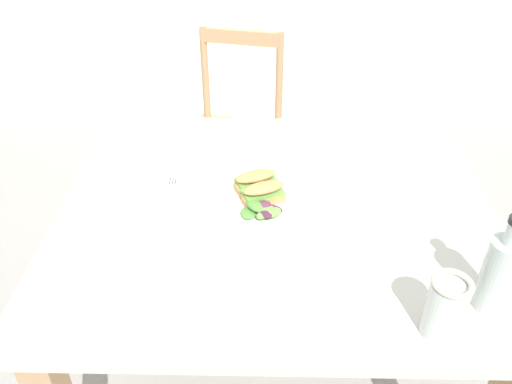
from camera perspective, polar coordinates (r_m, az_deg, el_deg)
dining_table at (r=1.45m, az=2.20°, el=-5.32°), size 1.14×1.01×0.74m
chair_wooden_far at (r=2.32m, az=-2.34°, el=6.44°), size 0.47×0.47×0.87m
plate_lunch at (r=1.36m, az=-0.03°, el=-1.48°), size 0.26×0.26×0.01m
sandwich_half_front at (r=1.35m, az=0.80°, el=-0.06°), size 0.12×0.10×0.06m
sandwich_half_back at (r=1.40m, az=0.13°, el=1.25°), size 0.12×0.10×0.06m
salad_mixed_greens at (r=1.32m, az=0.68°, el=-1.69°), size 0.12×0.11×0.03m
napkin_folded at (r=1.42m, az=-9.40°, el=-0.65°), size 0.14×0.21×0.00m
fork_on_napkin at (r=1.43m, az=-9.35°, el=-0.13°), size 0.03×0.19×0.00m
bottle_cold_brew at (r=1.16m, az=25.11°, el=-8.45°), size 0.07×0.07×0.23m
mason_jar_iced_tea at (r=1.08m, az=20.11°, el=-12.12°), size 0.08×0.08×0.14m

